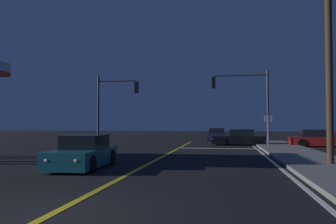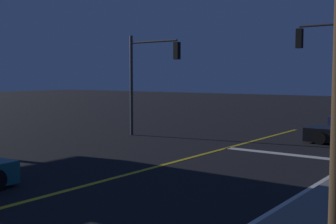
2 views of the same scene
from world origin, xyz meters
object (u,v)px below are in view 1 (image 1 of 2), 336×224
(car_mid_block_black, at_px, (239,138))
(street_sign_corner, at_px, (268,126))
(car_parked_curb_navy, at_px, (217,135))
(traffic_signal_near_right, at_px, (247,95))
(utility_pole_right, at_px, (329,48))
(car_side_waiting_teal, at_px, (83,154))
(traffic_signal_far_left, at_px, (113,100))
(car_lead_oncoming_red, at_px, (318,139))

(car_mid_block_black, distance_m, street_sign_corner, 5.40)
(car_parked_curb_navy, bearing_deg, traffic_signal_near_right, -74.30)
(car_mid_block_black, relative_size, car_parked_curb_navy, 0.95)
(utility_pole_right, bearing_deg, car_mid_block_black, 102.43)
(traffic_signal_near_right, distance_m, utility_pole_right, 12.85)
(car_side_waiting_teal, height_order, traffic_signal_near_right, traffic_signal_near_right)
(car_mid_block_black, height_order, traffic_signal_far_left, traffic_signal_far_left)
(traffic_signal_near_right, distance_m, traffic_signal_far_left, 10.68)
(car_parked_curb_navy, xyz_separation_m, car_lead_oncoming_red, (8.10, -9.17, -0.00))
(car_mid_block_black, distance_m, car_lead_oncoming_red, 6.15)
(traffic_signal_far_left, bearing_deg, car_parked_curb_navy, 55.73)
(car_side_waiting_teal, bearing_deg, street_sign_corner, -129.41)
(car_lead_oncoming_red, xyz_separation_m, street_sign_corner, (-4.20, -3.88, 1.04))
(car_lead_oncoming_red, relative_size, street_sign_corner, 1.85)
(traffic_signal_far_left, bearing_deg, utility_pole_right, -40.09)
(traffic_signal_near_right, height_order, utility_pole_right, utility_pole_right)
(car_parked_curb_navy, height_order, utility_pole_right, utility_pole_right)
(car_parked_curb_navy, distance_m, street_sign_corner, 13.66)
(car_lead_oncoming_red, distance_m, utility_pole_right, 14.60)
(car_parked_curb_navy, height_order, traffic_signal_far_left, traffic_signal_far_left)
(car_mid_block_black, height_order, car_side_waiting_teal, same)
(traffic_signal_far_left, xyz_separation_m, street_sign_corner, (11.83, -1.40, -2.10))
(car_parked_curb_navy, relative_size, car_side_waiting_teal, 1.05)
(car_parked_curb_navy, relative_size, utility_pole_right, 0.48)
(car_mid_block_black, height_order, car_lead_oncoming_red, same)
(car_lead_oncoming_red, distance_m, traffic_signal_far_left, 16.53)
(car_mid_block_black, xyz_separation_m, street_sign_corner, (1.84, -4.97, 1.04))
(car_lead_oncoming_red, height_order, car_side_waiting_teal, same)
(car_mid_block_black, relative_size, car_side_waiting_teal, 1.00)
(car_side_waiting_teal, distance_m, street_sign_corner, 14.61)
(car_parked_curb_navy, distance_m, utility_pole_right, 23.81)
(traffic_signal_near_right, bearing_deg, traffic_signal_far_left, 7.53)
(utility_pole_right, xyz_separation_m, street_sign_corner, (-1.40, 9.74, -3.38))
(car_mid_block_black, xyz_separation_m, traffic_signal_far_left, (-9.99, -3.57, 3.14))
(car_mid_block_black, xyz_separation_m, utility_pole_right, (3.24, -14.71, 4.42))
(street_sign_corner, bearing_deg, car_side_waiting_teal, -126.75)
(car_lead_oncoming_red, xyz_separation_m, traffic_signal_far_left, (-16.04, -2.48, 3.14))
(car_mid_block_black, height_order, traffic_signal_near_right, traffic_signal_near_right)
(traffic_signal_near_right, distance_m, street_sign_corner, 3.91)
(traffic_signal_near_right, relative_size, traffic_signal_far_left, 1.08)
(traffic_signal_near_right, xyz_separation_m, street_sign_corner, (1.25, -2.80, -2.43))
(car_lead_oncoming_red, bearing_deg, car_mid_block_black, -97.81)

